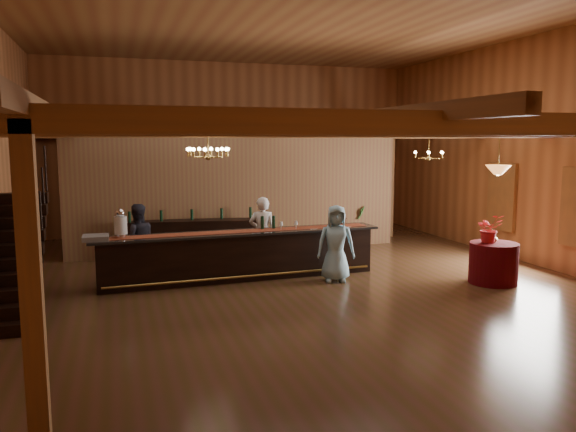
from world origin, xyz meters
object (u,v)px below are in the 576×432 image
object	(u,v)px
beverage_dispenser	(121,224)
guest	(336,243)
chandelier_left	(208,152)
bartender	(263,233)
backbar_shelf	(192,239)
staff_second	(137,241)
tasting_bar	(241,255)
chandelier_right	(429,154)
pendant_lamp	(498,170)
raffle_drum	(339,219)
round_table	(493,263)
floor_plant	(357,225)

from	to	relation	value
beverage_dispenser	guest	xyz separation A→B (m)	(4.38, -0.72, -0.51)
chandelier_left	bartender	xyz separation A→B (m)	(1.51, 1.72, -1.92)
beverage_dispenser	backbar_shelf	bearing A→B (deg)	56.24
chandelier_left	beverage_dispenser	bearing A→B (deg)	150.66
guest	bartender	bearing A→B (deg)	145.19
bartender	staff_second	bearing A→B (deg)	16.54
tasting_bar	beverage_dispenser	bearing A→B (deg)	178.81
chandelier_right	pendant_lamp	world-z (taller)	same
beverage_dispenser	staff_second	bearing A→B (deg)	68.74
beverage_dispenser	raffle_drum	xyz separation A→B (m)	(4.78, 0.11, -0.11)
backbar_shelf	round_table	size ratio (longest dim) A/B	3.48
chandelier_right	bartender	world-z (taller)	chandelier_right
tasting_bar	round_table	size ratio (longest dim) A/B	6.31
chandelier_right	guest	xyz separation A→B (m)	(-3.22, -1.74, -1.83)
beverage_dispenser	raffle_drum	distance (m)	4.78
beverage_dispenser	pendant_lamp	xyz separation A→B (m)	(7.50, -1.87, 1.07)
tasting_bar	backbar_shelf	world-z (taller)	tasting_bar
round_table	chandelier_left	bearing A→B (deg)	170.85
backbar_shelf	bartender	xyz separation A→B (m)	(1.39, -1.86, 0.37)
chandelier_left	staff_second	distance (m)	2.98
backbar_shelf	round_table	xyz separation A→B (m)	(5.73, -4.53, -0.06)
chandelier_right	guest	size ratio (longest dim) A/B	0.49
staff_second	floor_plant	xyz separation A→B (m)	(6.27, 2.25, -0.25)
staff_second	guest	size ratio (longest dim) A/B	0.99
beverage_dispenser	bartender	size ratio (longest dim) A/B	0.35
tasting_bar	raffle_drum	xyz separation A→B (m)	(2.30, 0.05, 0.69)
tasting_bar	guest	xyz separation A→B (m)	(1.91, -0.78, 0.29)
raffle_drum	backbar_shelf	xyz separation A→B (m)	(-3.01, 2.54, -0.73)
tasting_bar	bartender	world-z (taller)	bartender
raffle_drum	pendant_lamp	size ratio (longest dim) A/B	0.38
backbar_shelf	chandelier_left	world-z (taller)	chandelier_left
round_table	backbar_shelf	bearing A→B (deg)	141.69
raffle_drum	guest	world-z (taller)	guest
bartender	chandelier_right	bearing A→B (deg)	-158.59
backbar_shelf	guest	xyz separation A→B (m)	(2.61, -3.37, 0.33)
tasting_bar	beverage_dispenser	world-z (taller)	beverage_dispenser
guest	pendant_lamp	bearing A→B (deg)	-4.08
round_table	floor_plant	distance (m)	5.09
chandelier_left	guest	bearing A→B (deg)	4.39
tasting_bar	bartender	distance (m)	1.05
raffle_drum	chandelier_left	size ratio (longest dim) A/B	0.42
chandelier_right	floor_plant	size ratio (longest dim) A/B	0.70
beverage_dispenser	staff_second	distance (m)	1.09
backbar_shelf	chandelier_right	xyz separation A→B (m)	(5.83, -1.64, 2.16)
bartender	staff_second	world-z (taller)	bartender
guest	round_table	bearing A→B (deg)	-4.08
bartender	staff_second	distance (m)	2.82
backbar_shelf	staff_second	size ratio (longest dim) A/B	2.13
staff_second	pendant_lamp	bearing A→B (deg)	152.50
tasting_bar	round_table	bearing A→B (deg)	-23.58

